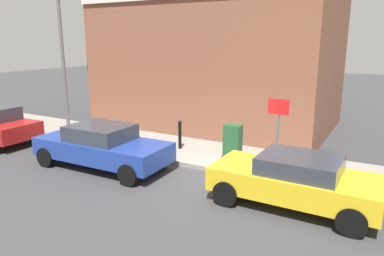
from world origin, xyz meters
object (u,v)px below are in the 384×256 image
(car_yellow, at_px, (295,179))
(bollard_near_cabinet, at_px, (180,134))
(car_blue, at_px, (102,146))
(utility_cabinet, at_px, (233,143))
(bollard_far_kerb, at_px, (128,135))
(street_sign, at_px, (278,125))
(lamppost, at_px, (63,57))

(car_yellow, height_order, bollard_near_cabinet, car_yellow)
(car_blue, bearing_deg, utility_cabinet, -145.09)
(bollard_far_kerb, bearing_deg, car_blue, -172.27)
(utility_cabinet, relative_size, street_sign, 0.50)
(car_yellow, distance_m, car_blue, 6.07)
(bollard_near_cabinet, bearing_deg, bollard_far_kerb, 124.44)
(car_yellow, relative_size, car_blue, 0.89)
(car_yellow, bearing_deg, bollard_near_cabinet, -26.12)
(car_blue, xyz_separation_m, street_sign, (1.56, -5.17, 0.94))
(utility_cabinet, relative_size, bollard_far_kerb, 1.11)
(street_sign, height_order, lamppost, lamppost)
(street_sign, bearing_deg, car_yellow, -147.29)
(bollard_near_cabinet, relative_size, bollard_far_kerb, 1.00)
(car_yellow, relative_size, bollard_near_cabinet, 3.85)
(car_blue, xyz_separation_m, lamppost, (2.38, 4.16, 2.58))
(street_sign, bearing_deg, lamppost, 85.01)
(utility_cabinet, bearing_deg, street_sign, -118.12)
(car_blue, height_order, lamppost, lamppost)
(street_sign, xyz_separation_m, lamppost, (0.82, 9.34, 1.64))
(utility_cabinet, bearing_deg, bollard_near_cabinet, 87.28)
(car_blue, height_order, street_sign, street_sign)
(car_blue, bearing_deg, car_yellow, -179.27)
(car_blue, distance_m, bollard_near_cabinet, 2.91)
(car_yellow, bearing_deg, car_blue, 2.56)
(bollard_near_cabinet, distance_m, bollard_far_kerb, 1.87)
(car_blue, distance_m, lamppost, 5.44)
(utility_cabinet, height_order, street_sign, street_sign)
(car_yellow, height_order, car_blue, car_blue)
(car_yellow, height_order, lamppost, lamppost)
(bollard_far_kerb, bearing_deg, car_yellow, -102.18)
(bollard_near_cabinet, bearing_deg, street_sign, -104.95)
(bollard_near_cabinet, distance_m, lamppost, 6.08)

